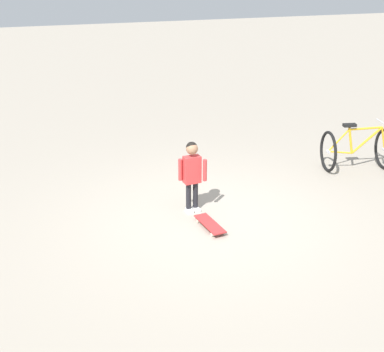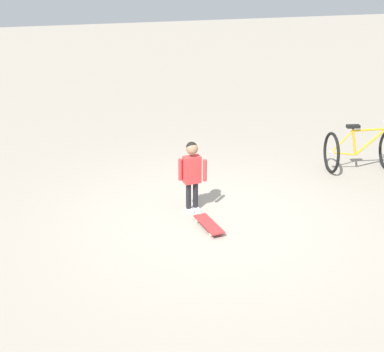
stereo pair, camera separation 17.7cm
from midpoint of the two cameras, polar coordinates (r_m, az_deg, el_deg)
The scene contains 4 objects.
ground_plane at distance 7.46m, azimuth 1.96°, elevation -4.72°, with size 50.00×50.00×0.00m, color #9E9384.
child_person at distance 7.43m, azimuth -0.68°, elevation 0.75°, with size 0.38×0.21×1.06m.
skateboard at distance 7.19m, azimuth 1.25°, elevation -5.28°, with size 0.25×0.64×0.07m.
bicycle_near at distance 9.47m, azimuth 17.02°, elevation 2.85°, with size 1.20×0.93×0.85m.
Camera 1 is at (-2.55, -6.13, 3.41)m, focal length 48.87 mm.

